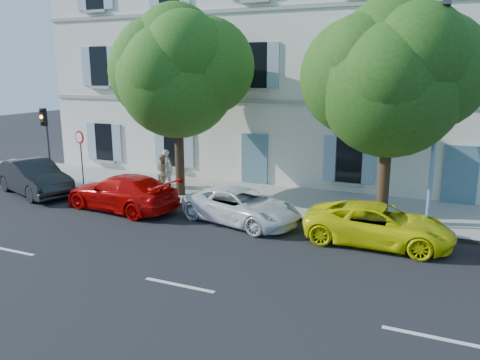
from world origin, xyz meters
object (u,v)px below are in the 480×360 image
at_px(car_yellow_supercar, 378,224).
at_px(pedestrian_b, 163,171).
at_px(car_red_coupe, 122,192).
at_px(tree_right, 391,86).
at_px(tree_left, 177,78).
at_px(street_lamp, 438,105).
at_px(car_white_coupe, 241,206).
at_px(traffic_light, 45,129).
at_px(road_sign, 80,147).
at_px(pedestrian_a, 167,168).
at_px(car_dark_sedan, 34,177).

xyz_separation_m(car_yellow_supercar, pedestrian_b, (-9.86, 3.01, 0.30)).
xyz_separation_m(car_red_coupe, tree_right, (9.63, 1.94, 4.17)).
xyz_separation_m(car_yellow_supercar, tree_left, (-8.55, 2.31, 4.43)).
bearing_deg(street_lamp, car_white_coupe, -166.31).
height_order(traffic_light, pedestrian_b, traffic_light).
bearing_deg(pedestrian_b, car_white_coupe, -179.81).
xyz_separation_m(tree_left, road_sign, (-4.85, -0.56, -3.06)).
height_order(car_red_coupe, pedestrian_b, pedestrian_b).
height_order(tree_left, street_lamp, tree_left).
distance_m(car_yellow_supercar, pedestrian_a, 10.42).
distance_m(car_white_coupe, street_lamp, 7.33).
bearing_deg(traffic_light, car_red_coupe, -19.13).
height_order(traffic_light, pedestrian_a, traffic_light).
height_order(car_yellow_supercar, pedestrian_a, pedestrian_a).
xyz_separation_m(car_red_coupe, road_sign, (-3.65, 1.91, 1.31)).
distance_m(traffic_light, pedestrian_a, 6.09).
height_order(tree_right, road_sign, tree_right).
xyz_separation_m(car_red_coupe, tree_left, (1.20, 2.47, 4.36)).
relative_size(car_dark_sedan, pedestrian_a, 2.70).
height_order(car_yellow_supercar, pedestrian_b, pedestrian_b).
height_order(tree_right, traffic_light, tree_right).
bearing_deg(tree_left, traffic_light, -176.20).
relative_size(tree_left, traffic_light, 2.17).
height_order(car_red_coupe, pedestrian_a, pedestrian_a).
xyz_separation_m(street_lamp, pedestrian_b, (-11.24, 1.27, -3.34)).
height_order(car_red_coupe, road_sign, road_sign).
bearing_deg(road_sign, pedestrian_b, 19.62).
height_order(car_white_coupe, tree_right, tree_right).
bearing_deg(tree_right, traffic_light, 179.77).
bearing_deg(road_sign, car_yellow_supercar, -7.45).
bearing_deg(tree_right, car_white_coupe, -161.71).
relative_size(road_sign, pedestrian_b, 1.66).
height_order(car_dark_sedan, pedestrian_b, pedestrian_b).
xyz_separation_m(car_yellow_supercar, street_lamp, (1.38, 1.74, 3.64)).
distance_m(car_yellow_supercar, tree_left, 9.91).
distance_m(tree_left, street_lamp, 9.98).
xyz_separation_m(car_red_coupe, pedestrian_a, (-0.12, 3.49, 0.30)).
bearing_deg(car_red_coupe, traffic_light, -102.34).
bearing_deg(pedestrian_a, tree_right, 175.68).
height_order(car_dark_sedan, car_yellow_supercar, car_dark_sedan).
bearing_deg(car_yellow_supercar, tree_left, 75.21).
distance_m(car_yellow_supercar, traffic_light, 15.77).
bearing_deg(tree_right, pedestrian_a, 170.98).
distance_m(tree_right, road_sign, 13.59).
height_order(car_white_coupe, road_sign, road_sign).
height_order(car_dark_sedan, tree_right, tree_right).
bearing_deg(car_white_coupe, car_yellow_supercar, -78.33).
distance_m(street_lamp, pedestrian_b, 11.79).
bearing_deg(pedestrian_b, car_yellow_supercar, -168.03).
bearing_deg(road_sign, car_white_coupe, -10.01).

